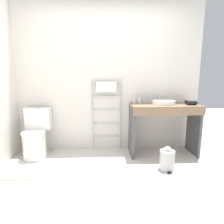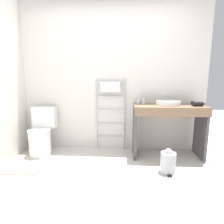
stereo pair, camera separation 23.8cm
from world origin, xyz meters
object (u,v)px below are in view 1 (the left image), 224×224
object	(u,v)px
sink_basin	(164,102)
hair_dryer	(192,103)
trash_bin	(167,159)
toilet	(36,136)
towel_radiator	(106,101)
cup_near_edge	(140,100)
cup_near_wall	(135,100)

from	to	relation	value
sink_basin	hair_dryer	size ratio (longest dim) A/B	2.00
sink_basin	trash_bin	size ratio (longest dim) A/B	1.09
toilet	sink_basin	distance (m)	2.16
hair_dryer	towel_radiator	bearing A→B (deg)	166.74
toilet	hair_dryer	distance (m)	2.58
towel_radiator	sink_basin	bearing A→B (deg)	-13.97
sink_basin	hair_dryer	xyz separation A→B (m)	(0.42, -0.09, -0.00)
toilet	towel_radiator	distance (m)	1.30
sink_basin	cup_near_edge	bearing A→B (deg)	156.38
toilet	cup_near_edge	bearing A→B (deg)	5.63
hair_dryer	trash_bin	bearing A→B (deg)	-138.24
towel_radiator	hair_dryer	world-z (taller)	towel_radiator
towel_radiator	hair_dryer	distance (m)	1.40
cup_near_wall	hair_dryer	xyz separation A→B (m)	(0.87, -0.28, -0.01)
sink_basin	cup_near_edge	size ratio (longest dim) A/B	3.80
toilet	towel_radiator	xyz separation A→B (m)	(1.16, 0.24, 0.54)
towel_radiator	cup_near_edge	size ratio (longest dim) A/B	12.82
toilet	cup_near_edge	size ratio (longest dim) A/B	8.11
sink_basin	trash_bin	xyz separation A→B (m)	(-0.11, -0.56, -0.73)
cup_near_edge	trash_bin	world-z (taller)	cup_near_edge
trash_bin	towel_radiator	bearing A→B (deg)	136.25
toilet	trash_bin	size ratio (longest dim) A/B	2.32
toilet	hair_dryer	xyz separation A→B (m)	(2.52, -0.08, 0.54)
towel_radiator	cup_near_edge	world-z (taller)	towel_radiator
towel_radiator	trash_bin	distance (m)	1.36
towel_radiator	cup_near_wall	size ratio (longest dim) A/B	13.24
toilet	hair_dryer	size ratio (longest dim) A/B	4.27
cup_near_edge	hair_dryer	xyz separation A→B (m)	(0.79, -0.25, -0.01)
sink_basin	hair_dryer	bearing A→B (deg)	-11.67
trash_bin	hair_dryer	bearing A→B (deg)	41.76
toilet	cup_near_wall	size ratio (longest dim) A/B	8.38
toilet	towel_radiator	bearing A→B (deg)	11.93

